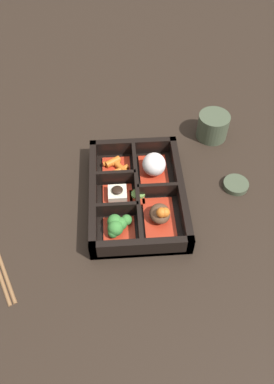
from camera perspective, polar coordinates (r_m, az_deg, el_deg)
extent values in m
plane|color=black|center=(0.80, 0.00, -1.11)|extent=(3.00, 3.00, 0.00)
cube|color=black|center=(0.79, 0.00, -0.89)|extent=(0.28, 0.20, 0.01)
cube|color=black|center=(0.78, -6.65, -0.44)|extent=(0.28, 0.01, 0.05)
cube|color=black|center=(0.79, 6.59, 0.26)|extent=(0.28, 0.01, 0.05)
cube|color=black|center=(0.87, -0.59, 6.76)|extent=(0.01, 0.20, 0.05)
cube|color=black|center=(0.71, 0.72, -8.51)|extent=(0.01, 0.20, 0.05)
cube|color=black|center=(0.78, 0.02, -0.09)|extent=(0.25, 0.01, 0.05)
cube|color=black|center=(0.80, -3.16, 2.01)|extent=(0.01, 0.08, 0.05)
cube|color=black|center=(0.75, -2.95, -2.84)|extent=(0.01, 0.08, 0.05)
cube|color=black|center=(0.78, 3.07, 0.07)|extent=(0.01, 0.08, 0.05)
cube|color=#B22D19|center=(0.83, 2.54, 2.94)|extent=(0.10, 0.06, 0.01)
ellipsoid|color=silver|center=(0.81, 2.61, 4.23)|extent=(0.05, 0.05, 0.05)
cube|color=#B22D19|center=(0.75, 3.43, -4.08)|extent=(0.10, 0.06, 0.01)
ellipsoid|color=brown|center=(0.74, 3.49, -3.31)|extent=(0.05, 0.04, 0.03)
sphere|color=#D1661E|center=(0.72, 3.75, -3.14)|extent=(0.02, 0.02, 0.02)
sphere|color=#D1661E|center=(0.72, 4.28, -3.12)|extent=(0.02, 0.02, 0.02)
cube|color=#B22D19|center=(0.84, -3.16, 3.69)|extent=(0.06, 0.06, 0.01)
cylinder|color=#D1661E|center=(0.84, -3.72, 4.63)|extent=(0.03, 0.04, 0.01)
cylinder|color=#D1661E|center=(0.82, -2.46, 3.45)|extent=(0.03, 0.04, 0.01)
cylinder|color=#D1661E|center=(0.83, -2.47, 3.70)|extent=(0.04, 0.03, 0.01)
cylinder|color=#D1661E|center=(0.84, -3.87, 4.34)|extent=(0.01, 0.04, 0.01)
cube|color=#B22D19|center=(0.79, -2.96, -0.80)|extent=(0.06, 0.06, 0.01)
cube|color=beige|center=(0.78, -2.99, -0.32)|extent=(0.04, 0.04, 0.02)
ellipsoid|color=black|center=(0.77, -3.02, 0.23)|extent=(0.02, 0.02, 0.01)
cube|color=#B22D19|center=(0.74, -2.73, -5.81)|extent=(0.06, 0.06, 0.01)
sphere|color=#387A33|center=(0.72, -3.68, -6.22)|extent=(0.02, 0.02, 0.02)
sphere|color=#387A33|center=(0.73, -3.42, -4.52)|extent=(0.03, 0.03, 0.03)
sphere|color=#387A33|center=(0.74, -1.61, -4.27)|extent=(0.02, 0.02, 0.02)
sphere|color=#387A33|center=(0.72, -3.32, -5.53)|extent=(0.03, 0.03, 0.03)
sphere|color=#387A33|center=(0.73, -2.53, -4.84)|extent=(0.03, 0.03, 0.03)
sphere|color=#387A33|center=(0.73, -3.35, -5.27)|extent=(0.03, 0.03, 0.03)
cube|color=#B22D19|center=(0.78, 0.04, -0.86)|extent=(0.04, 0.03, 0.01)
cylinder|color=#75A84C|center=(0.78, 0.45, -0.16)|extent=(0.02, 0.02, 0.01)
cylinder|color=#75A84C|center=(0.78, 0.42, -0.27)|extent=(0.02, 0.02, 0.00)
cylinder|color=#75A84C|center=(0.78, 0.20, -0.41)|extent=(0.02, 0.02, 0.01)
cylinder|color=#75A84C|center=(0.78, -0.24, -0.51)|extent=(0.02, 0.02, 0.00)
cylinder|color=#424C38|center=(0.93, 11.48, 9.80)|extent=(0.07, 0.07, 0.06)
cylinder|color=#597A38|center=(0.91, 11.75, 11.07)|extent=(0.06, 0.06, 0.01)
cylinder|color=#424C38|center=(0.84, 14.81, 1.08)|extent=(0.05, 0.05, 0.01)
cylinder|color=black|center=(0.84, 14.87, 1.25)|extent=(0.04, 0.04, 0.00)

